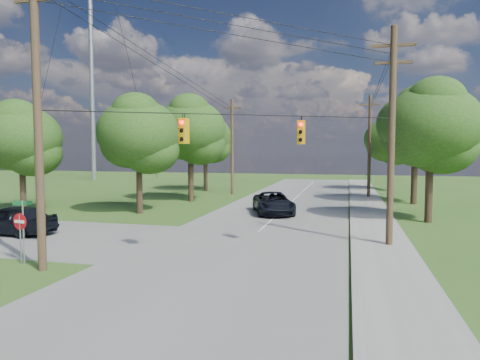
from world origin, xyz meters
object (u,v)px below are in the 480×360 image
(car_main_north, at_px, (273,203))
(do_not_enter_sign, at_px, (20,226))
(car_cross_dark, at_px, (13,220))
(pole_sw, at_px, (37,109))
(pole_ne, at_px, (392,134))
(pole_north_e, at_px, (370,146))
(pole_north_w, at_px, (232,146))

(car_main_north, height_order, do_not_enter_sign, do_not_enter_sign)
(car_cross_dark, bearing_deg, pole_sw, 50.73)
(pole_sw, distance_m, do_not_enter_sign, 4.95)
(pole_ne, xyz_separation_m, pole_north_e, (-0.00, 22.00, -0.34))
(car_cross_dark, relative_size, car_main_north, 0.86)
(do_not_enter_sign, bearing_deg, pole_north_e, 69.87)
(pole_north_w, bearing_deg, car_cross_dark, -103.89)
(car_cross_dark, distance_m, car_main_north, 16.87)
(pole_ne, relative_size, car_cross_dark, 2.16)
(pole_sw, bearing_deg, car_cross_dark, 139.03)
(pole_ne, height_order, car_cross_dark, pole_ne)
(pole_sw, bearing_deg, pole_north_e, 65.48)
(do_not_enter_sign, bearing_deg, pole_sw, -14.23)
(car_cross_dark, xyz_separation_m, car_main_north, (12.59, 11.23, -0.04))
(pole_north_e, height_order, do_not_enter_sign, pole_north_e)
(pole_ne, xyz_separation_m, car_cross_dark, (-19.86, -2.08, -4.61))
(pole_ne, bearing_deg, pole_sw, -150.62)
(car_cross_dark, xyz_separation_m, do_not_enter_sign, (4.84, -4.92, 0.69))
(do_not_enter_sign, bearing_deg, pole_ne, 32.24)
(do_not_enter_sign, bearing_deg, car_cross_dark, 141.75)
(pole_north_e, distance_m, car_cross_dark, 31.50)
(do_not_enter_sign, bearing_deg, pole_north_w, 95.04)
(pole_ne, xyz_separation_m, car_main_north, (-7.26, 9.15, -4.65))
(pole_ne, relative_size, pole_north_e, 1.05)
(pole_sw, height_order, pole_north_e, pole_sw)
(pole_sw, bearing_deg, pole_north_w, 90.77)
(pole_sw, bearing_deg, pole_ne, 29.38)
(pole_ne, distance_m, car_main_north, 12.58)
(pole_ne, relative_size, do_not_enter_sign, 4.99)
(car_main_north, bearing_deg, pole_north_w, 99.57)
(pole_north_e, bearing_deg, pole_north_w, 180.00)
(pole_north_e, xyz_separation_m, do_not_enter_sign, (-15.02, -29.00, -3.58))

